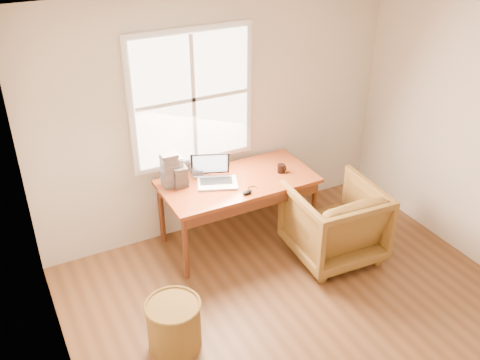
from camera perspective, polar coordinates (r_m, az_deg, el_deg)
The scene contains 11 objects.
room_shell at distance 4.03m, azimuth 10.17°, elevation -3.23°, with size 4.04×4.54×2.64m.
desk at distance 5.52m, azimuth -0.22°, elevation -0.16°, with size 1.60×0.80×0.04m, color brown.
armchair at distance 5.56m, azimuth 9.99°, elevation -4.41°, with size 0.86×0.88×0.80m, color brown.
wicker_stool at distance 4.64m, azimuth -7.04°, elevation -15.15°, with size 0.45×0.45×0.45m, color brown.
laptop at distance 5.37m, azimuth -2.45°, elevation 0.90°, with size 0.39×0.41×0.29m, color silver, non-canonical shape.
mouse at distance 5.26m, azimuth 0.75°, elevation -1.33°, with size 0.10×0.06×0.03m, color black.
coffee_mug at distance 5.65m, azimuth 4.41°, elevation 1.23°, with size 0.08×0.08×0.09m, color black.
cd_stack_a at distance 5.41m, azimuth -6.97°, elevation 1.00°, with size 0.15×0.14×0.30m, color silver.
cd_stack_b at distance 5.39m, azimuth -6.40°, elevation 0.38°, with size 0.14×0.12×0.21m, color #242429.
cd_stack_c at distance 5.37m, azimuth -7.51°, elevation 1.10°, with size 0.16×0.14×0.36m, color #989AA5.
cd_stack_d at distance 5.60m, azimuth -4.60°, elevation 1.36°, with size 0.13×0.11×0.16m, color silver.
Camera 1 is at (-2.18, -2.47, 3.47)m, focal length 40.00 mm.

